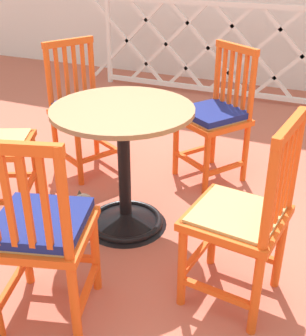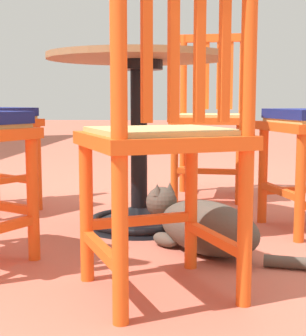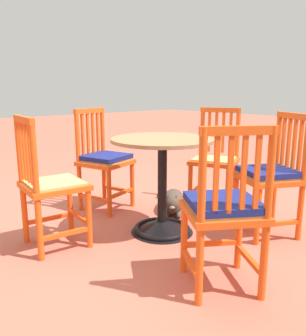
{
  "view_description": "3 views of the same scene",
  "coord_description": "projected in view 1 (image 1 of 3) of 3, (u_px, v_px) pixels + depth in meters",
  "views": [
    {
      "loc": [
        0.99,
        -1.72,
        1.5
      ],
      "look_at": [
        0.08,
        0.32,
        0.36
      ],
      "focal_mm": 47.42,
      "sensor_mm": 36.0,
      "label": 1
    },
    {
      "loc": [
        -2.28,
        -0.0,
        0.54
      ],
      "look_at": [
        -0.16,
        0.15,
        0.27
      ],
      "focal_mm": 57.01,
      "sensor_mm": 36.0,
      "label": 2
    },
    {
      "loc": [
        1.69,
        2.09,
        1.08
      ],
      "look_at": [
        0.02,
        0.19,
        0.51
      ],
      "focal_mm": 37.5,
      "sensor_mm": 36.0,
      "label": 3
    }
  ],
  "objects": [
    {
      "name": "ground_plane",
      "position": [
        116.0,
        247.0,
        2.44
      ],
      "size": [
        24.0,
        24.0,
        0.0
      ],
      "primitive_type": "plane",
      "color": "#BC604C"
    },
    {
      "name": "lattice_fence_panel",
      "position": [
        208.0,
        48.0,
        4.64
      ],
      "size": [
        2.82,
        0.06,
        1.0
      ],
      "color": "white",
      "rests_on": "ground_plane"
    },
    {
      "name": "cafe_table",
      "position": [
        125.0,
        182.0,
        2.51
      ],
      "size": [
        0.76,
        0.76,
        0.73
      ],
      "color": "black",
      "rests_on": "ground_plane"
    },
    {
      "name": "orange_chair_tucked_in",
      "position": [
        84.0,
        110.0,
        3.09
      ],
      "size": [
        0.54,
        0.54,
        0.91
      ],
      "color": "#EA5619",
      "rests_on": "ground_plane"
    },
    {
      "name": "orange_chair_at_corner",
      "position": [
        40.0,
        232.0,
        1.8
      ],
      "size": [
        0.5,
        0.5,
        0.91
      ],
      "color": "#EA5619",
      "rests_on": "ground_plane"
    },
    {
      "name": "orange_chair_near_fence",
      "position": [
        243.0,
        219.0,
        1.91
      ],
      "size": [
        0.44,
        0.44,
        0.91
      ],
      "color": "#EA5619",
      "rests_on": "ground_plane"
    },
    {
      "name": "orange_chair_by_planter",
      "position": [
        215.0,
        117.0,
        2.97
      ],
      "size": [
        0.55,
        0.55,
        0.91
      ],
      "color": "#EA5619",
      "rests_on": "ground_plane"
    },
    {
      "name": "tabby_cat",
      "position": [
        47.0,
        219.0,
        2.52
      ],
      "size": [
        0.47,
        0.63,
        0.23
      ],
      "color": "#4C4238",
      "rests_on": "ground_plane"
    }
  ]
}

